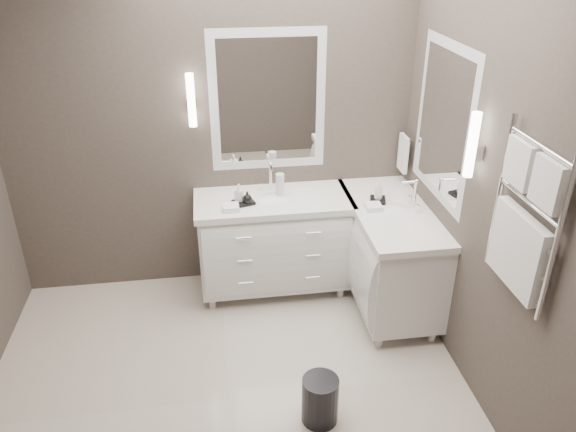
{
  "coord_description": "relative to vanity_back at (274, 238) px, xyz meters",
  "views": [
    {
      "loc": [
        -0.02,
        -2.73,
        2.76
      ],
      "look_at": [
        0.49,
        0.7,
        0.96
      ],
      "focal_mm": 35.0,
      "sensor_mm": 36.0,
      "label": 1
    }
  ],
  "objects": [
    {
      "name": "floor",
      "position": [
        -0.45,
        -1.23,
        -0.49
      ],
      "size": [
        3.2,
        3.0,
        0.01
      ],
      "primitive_type": "cube",
      "color": "beige",
      "rests_on": "ground"
    },
    {
      "name": "wall_back",
      "position": [
        -0.45,
        0.28,
        0.86
      ],
      "size": [
        3.2,
        0.01,
        2.7
      ],
      "primitive_type": "cube",
      "color": "#463E38",
      "rests_on": "floor"
    },
    {
      "name": "wall_right",
      "position": [
        1.15,
        -1.23,
        0.86
      ],
      "size": [
        0.01,
        3.0,
        2.7
      ],
      "primitive_type": "cube",
      "color": "#463E38",
      "rests_on": "floor"
    },
    {
      "name": "vanity_back",
      "position": [
        0.0,
        0.0,
        0.0
      ],
      "size": [
        1.24,
        0.59,
        0.97
      ],
      "color": "white",
      "rests_on": "floor"
    },
    {
      "name": "vanity_right",
      "position": [
        0.88,
        -0.33,
        0.0
      ],
      "size": [
        0.59,
        1.24,
        0.97
      ],
      "color": "white",
      "rests_on": "floor"
    },
    {
      "name": "mirror_back",
      "position": [
        -0.0,
        0.26,
        1.06
      ],
      "size": [
        0.9,
        0.02,
        1.1
      ],
      "color": "white",
      "rests_on": "wall_back"
    },
    {
      "name": "mirror_right",
      "position": [
        1.14,
        -0.43,
        1.06
      ],
      "size": [
        0.02,
        0.9,
        1.1
      ],
      "color": "white",
      "rests_on": "wall_right"
    },
    {
      "name": "sconce_back",
      "position": [
        -0.58,
        0.2,
        1.11
      ],
      "size": [
        0.06,
        0.06,
        0.4
      ],
      "color": "white",
      "rests_on": "wall_back"
    },
    {
      "name": "sconce_right",
      "position": [
        1.08,
        -1.01,
        1.11
      ],
      "size": [
        0.06,
        0.06,
        0.4
      ],
      "color": "white",
      "rests_on": "wall_right"
    },
    {
      "name": "towel_bar_corner",
      "position": [
        1.09,
        0.13,
        0.63
      ],
      "size": [
        0.03,
        0.22,
        0.3
      ],
      "color": "white",
      "rests_on": "wall_right"
    },
    {
      "name": "towel_ladder",
      "position": [
        1.1,
        -1.63,
        0.91
      ],
      "size": [
        0.06,
        0.58,
        0.9
      ],
      "color": "white",
      "rests_on": "wall_right"
    },
    {
      "name": "waste_bin",
      "position": [
        0.1,
        -1.47,
        -0.33
      ],
      "size": [
        0.25,
        0.25,
        0.32
      ],
      "primitive_type": "cylinder",
      "rotation": [
        0.0,
        0.0,
        0.13
      ],
      "color": "black",
      "rests_on": "floor"
    },
    {
      "name": "amenity_tray_back",
      "position": [
        -0.24,
        -0.07,
        0.38
      ],
      "size": [
        0.19,
        0.16,
        0.02
      ],
      "primitive_type": "cube",
      "rotation": [
        0.0,
        0.0,
        0.31
      ],
      "color": "black",
      "rests_on": "vanity_back"
    },
    {
      "name": "amenity_tray_right",
      "position": [
        0.8,
        -0.19,
        0.38
      ],
      "size": [
        0.15,
        0.18,
        0.02
      ],
      "primitive_type": "cube",
      "rotation": [
        0.0,
        0.0,
        -0.27
      ],
      "color": "black",
      "rests_on": "vanity_right"
    },
    {
      "name": "water_bottle",
      "position": [
        0.06,
        0.02,
        0.46
      ],
      "size": [
        0.09,
        0.09,
        0.19
      ],
      "primitive_type": "cylinder",
      "rotation": [
        0.0,
        0.0,
        0.39
      ],
      "color": "silver",
      "rests_on": "vanity_back"
    },
    {
      "name": "soap_bottle_a",
      "position": [
        -0.27,
        -0.05,
        0.46
      ],
      "size": [
        0.08,
        0.08,
        0.13
      ],
      "primitive_type": "imported",
      "rotation": [
        0.0,
        0.0,
        -0.3
      ],
      "color": "white",
      "rests_on": "amenity_tray_back"
    },
    {
      "name": "soap_bottle_b",
      "position": [
        -0.21,
        -0.1,
        0.43
      ],
      "size": [
        0.09,
        0.09,
        0.09
      ],
      "primitive_type": "imported",
      "rotation": [
        0.0,
        0.0,
        0.36
      ],
      "color": "black",
      "rests_on": "amenity_tray_back"
    },
    {
      "name": "soap_bottle_c",
      "position": [
        0.8,
        -0.19,
        0.47
      ],
      "size": [
        0.07,
        0.07,
        0.16
      ],
      "primitive_type": "imported",
      "rotation": [
        0.0,
        0.0,
        0.2
      ],
      "color": "white",
      "rests_on": "amenity_tray_right"
    }
  ]
}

